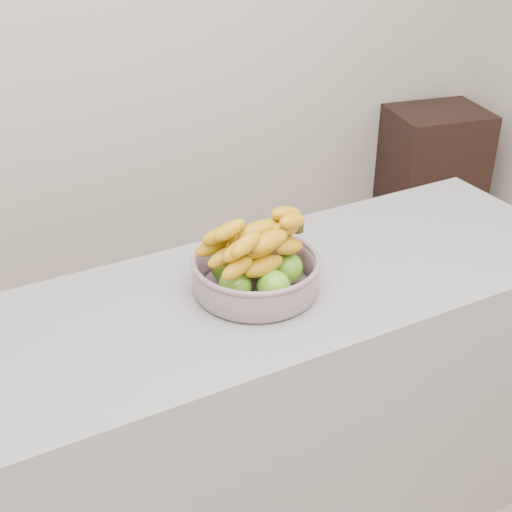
{
  "coord_description": "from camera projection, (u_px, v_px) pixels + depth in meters",
  "views": [
    {
      "loc": [
        -0.64,
        -0.65,
        1.87
      ],
      "look_at": [
        0.07,
        0.67,
        1.0
      ],
      "focal_mm": 50.0,
      "sensor_mm": 36.0,
      "label": 1
    }
  ],
  "objects": [
    {
      "name": "counter",
      "position": [
        234.0,
        433.0,
        1.98
      ],
      "size": [
        2.0,
        0.6,
        0.9
      ],
      "primitive_type": "cube",
      "color": "#9D9EA5",
      "rests_on": "ground"
    },
    {
      "name": "cabinet",
      "position": [
        430.0,
        188.0,
        3.53
      ],
      "size": [
        0.5,
        0.43,
        0.79
      ],
      "primitive_type": "cube",
      "rotation": [
        0.0,
        0.0,
        -0.2
      ],
      "color": "black",
      "rests_on": "ground"
    },
    {
      "name": "fruit_bowl",
      "position": [
        256.0,
        269.0,
        1.75
      ],
      "size": [
        0.32,
        0.32,
        0.19
      ],
      "rotation": [
        0.0,
        0.0,
        0.07
      ],
      "color": "#8F9AAC",
      "rests_on": "counter"
    }
  ]
}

